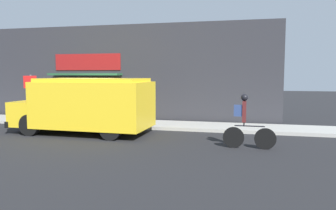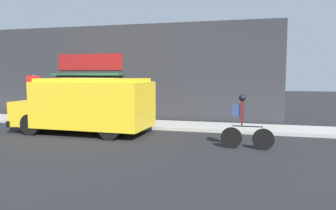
{
  "view_description": "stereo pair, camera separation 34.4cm",
  "coord_description": "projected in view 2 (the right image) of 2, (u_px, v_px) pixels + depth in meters",
  "views": [
    {
      "loc": [
        6.7,
        -13.17,
        2.38
      ],
      "look_at": [
        3.53,
        -0.2,
        1.1
      ],
      "focal_mm": 35.0,
      "sensor_mm": 36.0,
      "label": 1
    },
    {
      "loc": [
        7.03,
        -13.08,
        2.38
      ],
      "look_at": [
        3.53,
        -0.2,
        1.1
      ],
      "focal_mm": 35.0,
      "sensor_mm": 36.0,
      "label": 2
    }
  ],
  "objects": [
    {
      "name": "sidewalk",
      "position": [
        103.0,
        122.0,
        15.59
      ],
      "size": [
        28.0,
        2.0,
        0.14
      ],
      "color": "#ADAAA3",
      "rests_on": "ground_plane"
    },
    {
      "name": "storefront",
      "position": [
        113.0,
        73.0,
        16.57
      ],
      "size": [
        16.49,
        0.89,
        4.79
      ],
      "color": "#2D2D33",
      "rests_on": "ground_plane"
    },
    {
      "name": "ground_plane",
      "position": [
        93.0,
        127.0,
        14.63
      ],
      "size": [
        70.0,
        70.0,
        0.0
      ],
      "primitive_type": "plane",
      "color": "#232326"
    },
    {
      "name": "school_bus",
      "position": [
        87.0,
        104.0,
        13.04
      ],
      "size": [
        5.52,
        2.81,
        2.2
      ],
      "rotation": [
        0.0,
        0.0,
        -0.02
      ],
      "color": "yellow",
      "rests_on": "ground_plane"
    },
    {
      "name": "cyclist",
      "position": [
        244.0,
        122.0,
        10.31
      ],
      "size": [
        1.66,
        0.22,
        1.74
      ],
      "rotation": [
        0.0,
        0.0,
        -0.01
      ],
      "color": "black",
      "rests_on": "ground_plane"
    },
    {
      "name": "stop_sign_post",
      "position": [
        34.0,
        89.0,
        16.05
      ],
      "size": [
        0.45,
        0.45,
        2.19
      ],
      "color": "slate",
      "rests_on": "sidewalk"
    }
  ]
}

